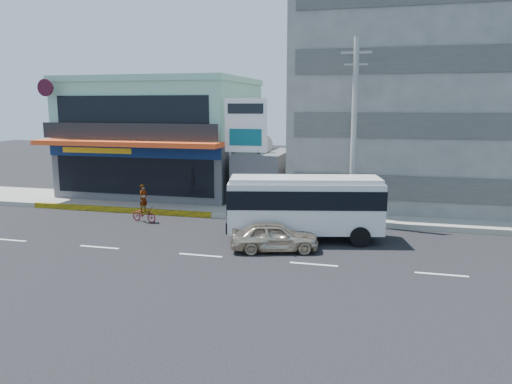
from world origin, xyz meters
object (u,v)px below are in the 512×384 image
(motorcycle_rider, at_px, (144,210))
(concrete_building, at_px, (425,97))
(utility_pole_near, at_px, (354,131))
(sedan, at_px, (275,236))
(satellite_dish, at_px, (261,152))
(minibus, at_px, (305,203))
(billboard, at_px, (246,132))
(shop_building, at_px, (165,140))

(motorcycle_rider, bearing_deg, concrete_building, 32.58)
(utility_pole_near, distance_m, sedan, 7.99)
(satellite_dish, relative_size, motorcycle_rider, 0.70)
(minibus, height_order, motorcycle_rider, minibus)
(utility_pole_near, relative_size, minibus, 1.29)
(sedan, bearing_deg, concrete_building, -43.59)
(satellite_dish, distance_m, utility_pole_near, 7.17)
(satellite_dish, bearing_deg, utility_pole_near, -30.96)
(concrete_building, bearing_deg, minibus, -117.98)
(sedan, bearing_deg, minibus, -40.56)
(concrete_building, xyz_separation_m, satellite_dish, (-10.00, -4.00, -3.42))
(concrete_building, relative_size, billboard, 2.32)
(concrete_building, distance_m, sedan, 16.47)
(satellite_dish, distance_m, motorcycle_rider, 8.41)
(billboard, height_order, motorcycle_rider, billboard)
(concrete_building, bearing_deg, motorcycle_rider, -147.42)
(motorcycle_rider, bearing_deg, utility_pole_near, 11.03)
(shop_building, relative_size, satellite_dish, 8.27)
(minibus, bearing_deg, shop_building, 139.53)
(utility_pole_near, distance_m, motorcycle_rider, 12.39)
(shop_building, xyz_separation_m, sedan, (11.00, -12.45, -3.32))
(utility_pole_near, bearing_deg, minibus, -118.44)
(billboard, relative_size, minibus, 0.89)
(shop_building, bearing_deg, motorcycle_rider, -73.19)
(motorcycle_rider, bearing_deg, shop_building, 106.81)
(shop_building, distance_m, minibus, 15.92)
(concrete_building, xyz_separation_m, motorcycle_rider, (-15.35, -9.81, -6.30))
(billboard, xyz_separation_m, motorcycle_rider, (-4.85, -4.01, -4.22))
(shop_building, distance_m, utility_pole_near, 15.50)
(sedan, bearing_deg, shop_building, 25.29)
(shop_building, bearing_deg, billboard, -32.32)
(satellite_dish, bearing_deg, billboard, -105.52)
(minibus, height_order, sedan, minibus)
(shop_building, bearing_deg, utility_pole_near, -25.06)
(satellite_dish, xyz_separation_m, utility_pole_near, (6.00, -3.60, 1.57))
(shop_building, height_order, concrete_building, concrete_building)
(utility_pole_near, bearing_deg, shop_building, 154.94)
(satellite_dish, xyz_separation_m, billboard, (-0.50, -1.80, 1.35))
(utility_pole_near, relative_size, sedan, 2.53)
(shop_building, bearing_deg, minibus, -40.47)
(billboard, distance_m, sedan, 9.47)
(utility_pole_near, bearing_deg, motorcycle_rider, -168.97)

